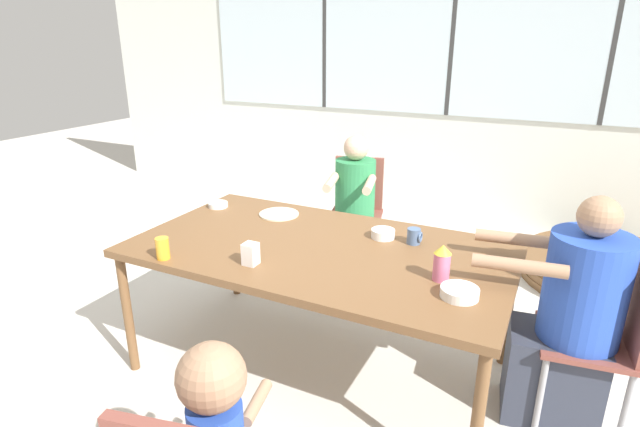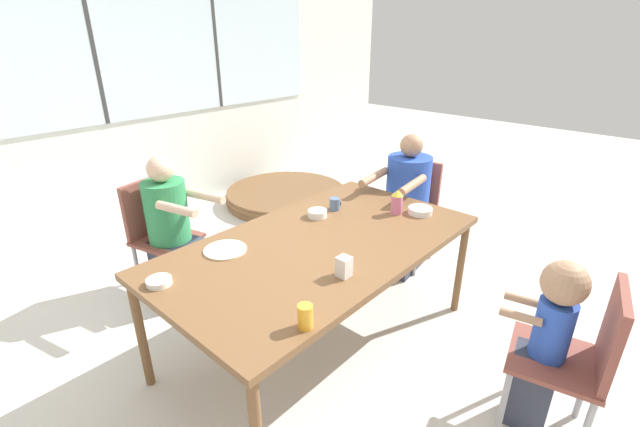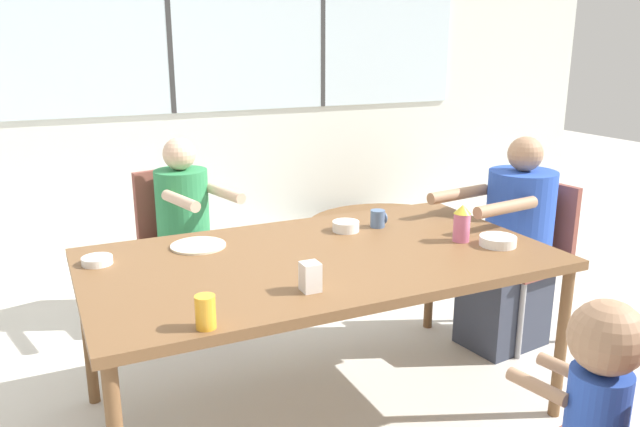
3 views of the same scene
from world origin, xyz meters
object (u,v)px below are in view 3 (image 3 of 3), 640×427
at_px(juice_glass, 205,312).
at_px(bowl_fruit, 97,260).
at_px(chair_for_woman_green_shirt, 533,246).
at_px(chair_for_man_blue_shirt, 174,229).
at_px(sippy_cup, 462,223).
at_px(bowl_white_shallow, 346,226).
at_px(coffee_mug, 378,218).
at_px(person_woman_green_shirt, 511,255).
at_px(person_man_blue_shirt, 187,241).
at_px(bowl_cereal, 498,241).
at_px(milk_carton_small, 310,277).
at_px(folded_table_stack, 391,233).

xyz_separation_m(juice_glass, bowl_fruit, (-0.25, 0.75, -0.04)).
bearing_deg(juice_glass, chair_for_woman_green_shirt, 18.32).
height_order(chair_for_man_blue_shirt, sippy_cup, sippy_cup).
bearing_deg(chair_for_man_blue_shirt, sippy_cup, 110.35).
bearing_deg(sippy_cup, bowl_white_shallow, 138.22).
relative_size(chair_for_man_blue_shirt, sippy_cup, 5.14).
bearing_deg(juice_glass, coffee_mug, 34.86).
distance_m(person_woman_green_shirt, sippy_cup, 0.68).
height_order(person_man_blue_shirt, bowl_fruit, person_man_blue_shirt).
bearing_deg(bowl_white_shallow, bowl_cereal, -43.22).
bearing_deg(bowl_fruit, milk_carton_small, -42.86).
relative_size(bowl_fruit, folded_table_stack, 0.09).
xyz_separation_m(person_woman_green_shirt, person_man_blue_shirt, (-1.50, 1.02, -0.01)).
height_order(bowl_cereal, folded_table_stack, bowl_cereal).
height_order(chair_for_man_blue_shirt, bowl_cereal, chair_for_man_blue_shirt).
relative_size(person_woman_green_shirt, sippy_cup, 6.69).
distance_m(juice_glass, folded_table_stack, 3.33).
bearing_deg(person_woman_green_shirt, folded_table_stack, -18.69).
bearing_deg(chair_for_woman_green_shirt, juice_glass, 100.87).
bearing_deg(person_man_blue_shirt, folded_table_stack, -171.71).
bearing_deg(chair_for_woman_green_shirt, bowl_white_shallow, 78.69).
bearing_deg(chair_for_man_blue_shirt, folded_table_stack, -176.47).
bearing_deg(bowl_cereal, bowl_fruit, 162.99).
xyz_separation_m(bowl_cereal, folded_table_stack, (0.79, 2.17, -0.68)).
height_order(person_woman_green_shirt, folded_table_stack, person_woman_green_shirt).
distance_m(sippy_cup, bowl_cereal, 0.17).
bearing_deg(juice_glass, sippy_cup, 16.53).
height_order(bowl_fruit, folded_table_stack, bowl_fruit).
distance_m(coffee_mug, bowl_fruit, 1.29).
bearing_deg(juice_glass, folded_table_stack, 48.09).
xyz_separation_m(person_man_blue_shirt, coffee_mug, (0.72, -0.93, 0.29)).
xyz_separation_m(sippy_cup, bowl_white_shallow, (-0.40, 0.36, -0.06)).
xyz_separation_m(chair_for_woman_green_shirt, coffee_mug, (-0.94, 0.07, 0.25)).
distance_m(coffee_mug, juice_glass, 1.28).
bearing_deg(milk_carton_small, folded_table_stack, 52.50).
height_order(person_man_blue_shirt, juice_glass, person_man_blue_shirt).
relative_size(person_man_blue_shirt, bowl_white_shallow, 8.55).
height_order(coffee_mug, sippy_cup, sippy_cup).
xyz_separation_m(chair_for_man_blue_shirt, bowl_fruit, (-0.53, -1.06, 0.23)).
xyz_separation_m(person_man_blue_shirt, bowl_fruit, (-0.57, -0.90, 0.26)).
relative_size(chair_for_man_blue_shirt, coffee_mug, 10.44).
height_order(chair_for_woman_green_shirt, person_man_blue_shirt, person_man_blue_shirt).
xyz_separation_m(coffee_mug, folded_table_stack, (1.13, 1.69, -0.70)).
distance_m(chair_for_man_blue_shirt, person_woman_green_shirt, 1.94).
xyz_separation_m(chair_for_woman_green_shirt, milk_carton_small, (-1.57, -0.52, 0.27)).
distance_m(sippy_cup, bowl_white_shallow, 0.54).
bearing_deg(folded_table_stack, sippy_cup, -113.81).
distance_m(bowl_white_shallow, bowl_fruit, 1.12).
xyz_separation_m(bowl_white_shallow, bowl_fruit, (-1.12, 0.02, -0.01)).
bearing_deg(folded_table_stack, bowl_fruit, -145.43).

